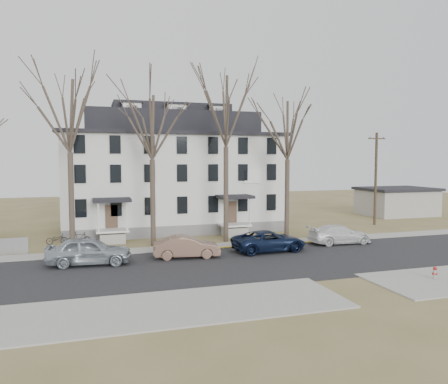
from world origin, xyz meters
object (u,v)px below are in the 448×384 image
object	(u,v)px
utility_pole_far	(376,178)
tree_center	(226,106)
car_white	(339,235)
bicycle_right	(79,239)
car_navy	(269,241)
car_silver	(89,251)
bicycle_left	(57,239)
boarding_house	(172,174)
tree_mid_left	(152,123)
tree_mid_right	(288,126)
car_tan	(187,247)
tree_far_left	(69,110)
fire_hydrant	(435,273)

from	to	relation	value
utility_pole_far	tree_center	bearing A→B (deg)	-166.50
car_white	bicycle_right	size ratio (longest dim) A/B	2.81
car_navy	bicycle_right	xyz separation A→B (m)	(-13.35, 6.33, -0.21)
car_silver	bicycle_left	world-z (taller)	car_silver
boarding_house	tree_center	distance (m)	10.39
tree_mid_left	tree_mid_right	xyz separation A→B (m)	(11.50, 0.00, 0.00)
tree_mid_right	car_tan	bearing A→B (deg)	-152.99
boarding_house	car_navy	world-z (taller)	boarding_house
tree_far_left	bicycle_left	bearing A→B (deg)	115.56
tree_center	tree_mid_right	bearing A→B (deg)	0.00
car_navy	bicycle_right	distance (m)	14.78
tree_mid_right	car_navy	distance (m)	10.71
utility_pole_far	car_white	bearing A→B (deg)	-138.97
car_tan	car_white	size ratio (longest dim) A/B	0.89
fire_hydrant	car_silver	bearing A→B (deg)	153.21
tree_mid_left	tree_center	world-z (taller)	tree_center
car_navy	bicycle_left	xyz separation A→B (m)	(-15.09, 7.45, -0.34)
tree_mid_right	fire_hydrant	size ratio (longest dim) A/B	16.87
tree_mid_left	bicycle_left	bearing A→B (deg)	159.92
tree_mid_left	fire_hydrant	distance (m)	22.02
car_navy	boarding_house	bearing A→B (deg)	17.45
tree_center	car_tan	distance (m)	12.33
car_navy	tree_mid_left	bearing A→B (deg)	55.55
car_silver	car_white	distance (m)	19.24
tree_far_left	utility_pole_far	distance (m)	30.29
utility_pole_far	bicycle_left	world-z (taller)	utility_pole_far
tree_center	tree_far_left	bearing A→B (deg)	180.00
car_tan	fire_hydrant	bearing A→B (deg)	-121.14
boarding_house	car_navy	xyz separation A→B (m)	(4.81, -12.94, -4.62)
bicycle_left	utility_pole_far	bearing A→B (deg)	-92.15
tree_far_left	tree_center	distance (m)	12.02
boarding_house	tree_far_left	bearing A→B (deg)	-137.82
tree_mid_left	car_navy	distance (m)	12.73
bicycle_left	tree_mid_left	bearing A→B (deg)	-115.10
car_tan	car_navy	size ratio (longest dim) A/B	0.83
tree_far_left	car_tan	xyz separation A→B (m)	(7.57, -5.06, -9.59)
utility_pole_far	car_white	world-z (taller)	utility_pole_far
car_tan	bicycle_left	bearing A→B (deg)	55.65
tree_far_left	tree_mid_right	xyz separation A→B (m)	(17.50, 0.00, -0.74)
tree_far_left	fire_hydrant	bearing A→B (deg)	-36.39
bicycle_left	bicycle_right	size ratio (longest dim) A/B	0.88
tree_far_left	tree_mid_right	size ratio (longest dim) A/B	1.08
boarding_house	utility_pole_far	bearing A→B (deg)	-10.92
tree_mid_left	bicycle_left	size ratio (longest dim) A/B	7.92
car_navy	car_silver	bearing A→B (deg)	88.79
utility_pole_far	tree_mid_right	bearing A→B (deg)	-160.71
tree_far_left	car_navy	world-z (taller)	tree_far_left
tree_mid_left	tree_mid_right	bearing A→B (deg)	0.00
tree_center	bicycle_right	size ratio (longest dim) A/B	8.07
tree_mid_right	utility_pole_far	distance (m)	13.55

